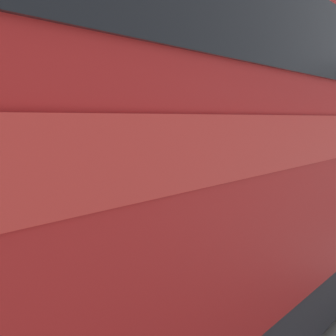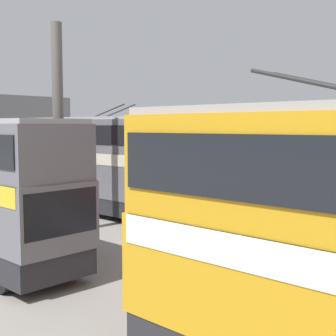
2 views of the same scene
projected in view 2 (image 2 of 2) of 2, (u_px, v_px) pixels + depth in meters
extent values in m
cylinder|color=#605B56|center=(58.00, 130.00, 19.69)|extent=(0.46, 0.46, 8.88)
cube|color=#333338|center=(61.00, 232.00, 20.08)|extent=(0.82, 0.82, 0.08)
cylinder|color=black|center=(297.00, 233.00, 18.16)|extent=(0.92, 0.30, 0.92)
cylinder|color=black|center=(269.00, 242.00, 16.64)|extent=(0.92, 0.30, 0.92)
cube|color=black|center=(254.00, 185.00, 18.15)|extent=(0.12, 2.30, 1.38)
cylinder|color=black|center=(69.00, 193.00, 28.50)|extent=(1.04, 0.30, 1.04)
cylinder|color=black|center=(38.00, 197.00, 26.97)|extent=(1.04, 0.30, 1.04)
cylinder|color=black|center=(166.00, 209.00, 22.95)|extent=(1.04, 0.30, 1.04)
cylinder|color=black|center=(134.00, 215.00, 21.42)|extent=(1.04, 0.30, 1.04)
cube|color=#28282D|center=(98.00, 200.00, 24.88)|extent=(10.94, 2.45, 0.78)
cube|color=slate|center=(98.00, 172.00, 24.74)|extent=(11.16, 2.50, 2.20)
cube|color=silver|center=(97.00, 156.00, 24.67)|extent=(10.82, 2.54, 0.55)
cube|color=slate|center=(97.00, 136.00, 24.57)|extent=(11.05, 2.42, 1.65)
cube|color=black|center=(97.00, 134.00, 24.56)|extent=(10.71, 2.51, 0.91)
cube|color=#9E9EA3|center=(97.00, 118.00, 24.49)|extent=(10.94, 2.25, 0.14)
cube|color=black|center=(41.00, 162.00, 28.48)|extent=(0.12, 2.30, 1.41)
cylinder|color=#282828|center=(119.00, 111.00, 23.76)|extent=(2.35, 0.07, 0.65)
cylinder|color=#282828|center=(109.00, 111.00, 23.25)|extent=(2.35, 0.07, 0.65)
cylinder|color=black|center=(257.00, 325.00, 9.76)|extent=(0.91, 0.30, 0.91)
cylinder|color=#282828|center=(317.00, 84.00, 7.05)|extent=(2.35, 0.07, 0.65)
cylinder|color=black|center=(66.00, 258.00, 14.41)|extent=(1.07, 0.30, 1.07)
cylinder|color=black|center=(2.00, 274.00, 12.88)|extent=(1.07, 0.30, 1.07)
cube|color=black|center=(61.00, 213.00, 12.58)|extent=(0.12, 2.30, 1.25)
cube|color=#2D2D33|center=(325.00, 316.00, 10.28)|extent=(0.35, 0.36, 0.85)
cube|color=tan|center=(326.00, 281.00, 10.21)|extent=(0.46, 0.47, 0.74)
sphere|color=tan|center=(327.00, 259.00, 10.16)|extent=(0.24, 0.24, 0.24)
cube|color=#473D33|center=(87.00, 242.00, 17.07)|extent=(0.32, 0.23, 0.75)
cube|color=#4C7051|center=(87.00, 223.00, 17.01)|extent=(0.44, 0.28, 0.65)
sphere|color=#A37A5B|center=(87.00, 211.00, 16.97)|extent=(0.21, 0.21, 0.21)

